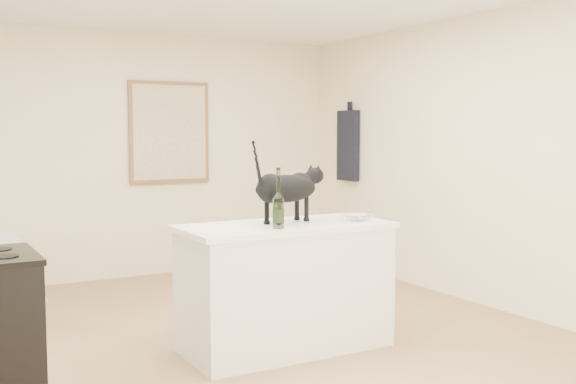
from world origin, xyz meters
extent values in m
plane|color=#9B7552|center=(0.00, 0.00, 0.00)|extent=(5.50, 5.50, 0.00)
plane|color=#F7E3BF|center=(0.00, 2.75, 1.30)|extent=(4.50, 0.00, 4.50)
plane|color=#F7E3BF|center=(2.25, 0.00, 1.30)|extent=(0.00, 5.50, 5.50)
cube|color=white|center=(0.10, -0.20, 0.43)|extent=(1.44, 0.67, 0.86)
cube|color=white|center=(0.10, -0.20, 0.88)|extent=(1.50, 0.70, 0.04)
cube|color=brown|center=(0.30, 2.72, 1.55)|extent=(0.90, 0.03, 1.10)
cube|color=beige|center=(0.30, 2.70, 1.55)|extent=(0.82, 0.00, 1.02)
cube|color=black|center=(2.19, 2.05, 1.40)|extent=(0.08, 0.34, 0.80)
cylinder|color=#2D5D25|center=(-0.05, -0.38, 1.08)|extent=(0.09, 0.09, 0.36)
imported|color=white|center=(0.63, -0.33, 0.93)|extent=(0.21, 0.21, 0.05)
camera|label=1|loc=(-2.23, -4.32, 1.53)|focal=42.15mm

